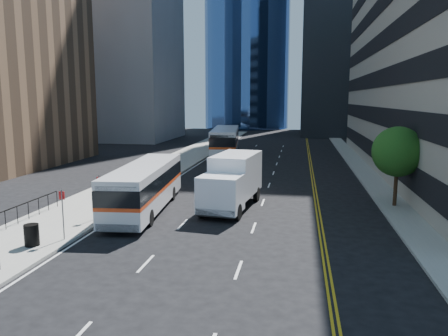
# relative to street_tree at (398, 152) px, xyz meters

# --- Properties ---
(ground) EXTENTS (160.00, 160.00, 0.00)m
(ground) POSITION_rel_street_tree_xyz_m (-9.00, -8.00, -3.64)
(ground) COLOR black
(ground) RESTS_ON ground
(sidewalk_west) EXTENTS (5.00, 90.00, 0.15)m
(sidewalk_west) POSITION_rel_street_tree_xyz_m (-19.50, 17.00, -3.57)
(sidewalk_west) COLOR gray
(sidewalk_west) RESTS_ON ground
(sidewalk_east) EXTENTS (2.00, 90.00, 0.15)m
(sidewalk_east) POSITION_rel_street_tree_xyz_m (-0.00, 17.00, -3.57)
(sidewalk_east) COLOR gray
(sidewalk_east) RESTS_ON ground
(midrise_west) EXTENTS (18.00, 18.00, 35.00)m
(midrise_west) POSITION_rel_street_tree_xyz_m (-37.00, 44.00, 13.86)
(midrise_west) COLOR gray
(midrise_west) RESTS_ON ground
(street_tree) EXTENTS (3.20, 3.20, 5.10)m
(street_tree) POSITION_rel_street_tree_xyz_m (0.00, 0.00, 0.00)
(street_tree) COLOR #332114
(street_tree) RESTS_ON sidewalk_east
(bus_front) EXTENTS (3.45, 11.41, 2.90)m
(bus_front) POSITION_rel_street_tree_xyz_m (-15.60, -3.39, -2.06)
(bus_front) COLOR silver
(bus_front) RESTS_ON ground
(bus_rear) EXTENTS (4.40, 13.50, 3.42)m
(bus_rear) POSITION_rel_street_tree_xyz_m (-15.05, 23.31, -1.77)
(bus_rear) COLOR silver
(bus_rear) RESTS_ON ground
(box_truck) EXTENTS (3.26, 7.33, 3.39)m
(box_truck) POSITION_rel_street_tree_xyz_m (-10.33, -1.80, -1.85)
(box_truck) COLOR white
(box_truck) RESTS_ON ground
(trash_can) EXTENTS (0.84, 0.84, 1.02)m
(trash_can) POSITION_rel_street_tree_xyz_m (-18.40, -11.09, -2.98)
(trash_can) COLOR black
(trash_can) RESTS_ON sidewalk_west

